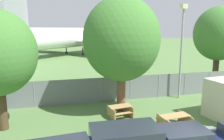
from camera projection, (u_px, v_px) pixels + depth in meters
The scene contains 7 objects.
perimeter_fence at pixel (130, 88), 18.21m from camera, with size 56.07×0.07×2.01m.
airplane at pixel (69, 38), 48.12m from camera, with size 38.44×34.68×12.48m.
picnic_bench_near_cabin at pixel (120, 110), 14.70m from camera, with size 1.70×1.60×0.76m.
picnic_bench_open_grass at pixel (174, 120), 13.10m from camera, with size 1.91×1.56×0.76m.
tree_left_of_cabin at pixel (121, 40), 14.99m from camera, with size 5.32×5.32×8.07m.
tree_far_right at pixel (219, 34), 22.21m from camera, with size 4.99×4.99×8.12m.
light_mast at pixel (182, 42), 17.95m from camera, with size 0.44×0.44×7.79m.
Camera 1 is at (-5.79, -6.83, 5.86)m, focal length 35.00 mm.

